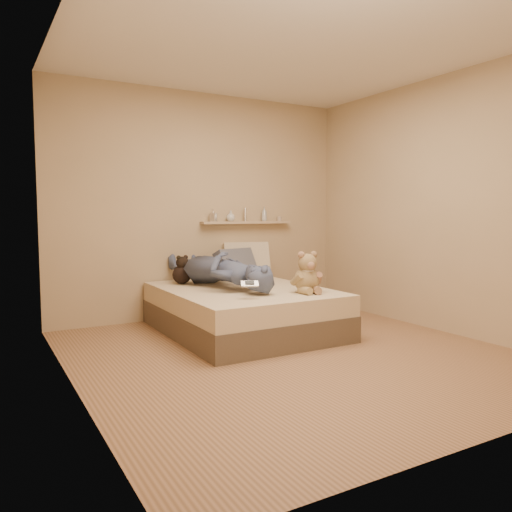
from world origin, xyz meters
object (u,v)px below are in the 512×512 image
pillow_grey (236,264)px  wall_shelf (247,222)px  teddy_bear (307,276)px  pillow_cream (246,260)px  bed (243,310)px  game_console (250,284)px  person (220,269)px  dark_plush (182,272)px

pillow_grey → wall_shelf: 0.59m
teddy_bear → pillow_cream: 1.40m
bed → game_console: size_ratio=11.37×
pillow_grey → game_console: bearing=-112.4°
bed → person: person is taller
dark_plush → pillow_cream: size_ratio=0.57×
game_console → wall_shelf: (0.80, 1.51, 0.51)m
game_console → teddy_bear: 0.65m
person → wall_shelf: 1.11m
teddy_bear → person: teddy_bear is taller
bed → teddy_bear: 0.80m
teddy_bear → wall_shelf: (0.15, 1.47, 0.48)m
person → pillow_grey: bearing=-141.0°
game_console → pillow_grey: size_ratio=0.33×
game_console → pillow_cream: bearing=62.7°
bed → pillow_cream: size_ratio=3.45×
game_console → pillow_cream: size_ratio=0.30×
game_console → dark_plush: bearing=98.4°
pillow_cream → wall_shelf: (0.06, 0.08, 0.45)m
dark_plush → pillow_grey: pillow_grey is taller
teddy_bear → person: 0.95m
bed → game_console: 0.75m
pillow_cream → person: size_ratio=0.35×
game_console → wall_shelf: bearing=62.2°
pillow_grey → dark_plush: bearing=-172.1°
dark_plush → pillow_cream: bearing=14.6°
teddy_bear → pillow_cream: (0.09, 1.40, 0.03)m
teddy_bear → pillow_cream: size_ratio=0.73×
game_console → wall_shelf: 1.78m
person → game_console: bearing=75.3°
bed → game_console: game_console is taller
dark_plush → pillow_cream: (0.92, 0.24, 0.07)m
teddy_bear → dark_plush: 1.42m
dark_plush → person: person is taller
bed → person: size_ratio=1.22×
wall_shelf → bed: bearing=-121.2°
dark_plush → bed: bearing=-54.3°
pillow_cream → pillow_grey: (-0.21, -0.14, -0.03)m
person → wall_shelf: wall_shelf is taller
game_console → pillow_cream: 1.61m
bed → dark_plush: size_ratio=6.08×
teddy_bear → game_console: bearing=-176.7°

